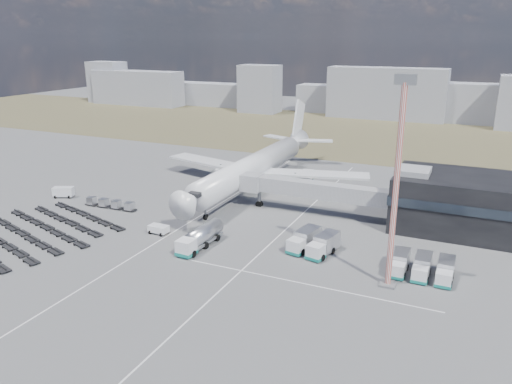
% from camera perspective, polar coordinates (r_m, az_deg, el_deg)
% --- Properties ---
extents(ground, '(420.00, 420.00, 0.00)m').
position_cam_1_polar(ground, '(89.77, -8.65, -4.94)').
color(ground, '#565659').
rests_on(ground, ground).
extents(grass_strip, '(420.00, 90.00, 0.01)m').
position_cam_1_polar(grass_strip, '(188.07, 9.91, 6.76)').
color(grass_strip, brown).
rests_on(grass_strip, ground).
extents(lane_markings, '(47.12, 110.00, 0.01)m').
position_cam_1_polar(lane_markings, '(87.60, -2.18, -5.32)').
color(lane_markings, silver).
rests_on(lane_markings, ground).
extents(terminal, '(30.40, 16.40, 11.00)m').
position_cam_1_polar(terminal, '(97.37, 24.23, -1.24)').
color(terminal, black).
rests_on(terminal, ground).
extents(jet_bridge, '(30.30, 3.80, 7.05)m').
position_cam_1_polar(jet_bridge, '(98.83, 5.50, 0.39)').
color(jet_bridge, '#939399').
rests_on(jet_bridge, ground).
extents(airliner, '(51.59, 64.53, 17.62)m').
position_cam_1_polar(airliner, '(115.13, -0.02, 3.04)').
color(airliner, silver).
rests_on(airliner, ground).
extents(skyline, '(297.28, 27.29, 21.44)m').
position_cam_1_polar(skyline, '(222.88, 12.90, 10.58)').
color(skyline, '#9496A2').
rests_on(skyline, ground).
extents(fuel_tanker, '(3.19, 10.91, 3.49)m').
position_cam_1_polar(fuel_tanker, '(83.94, -6.41, -5.18)').
color(fuel_tanker, silver).
rests_on(fuel_tanker, ground).
extents(pushback_tug, '(3.60, 2.12, 1.56)m').
position_cam_1_polar(pushback_tug, '(91.01, -11.07, -4.23)').
color(pushback_tug, silver).
rests_on(pushback_tug, ground).
extents(utility_van, '(4.77, 3.54, 2.32)m').
position_cam_1_polar(utility_van, '(116.97, -21.14, -0.03)').
color(utility_van, silver).
rests_on(utility_van, ground).
extents(catering_truck, '(3.32, 6.49, 2.86)m').
position_cam_1_polar(catering_truck, '(119.06, 5.73, 1.53)').
color(catering_truck, silver).
rests_on(catering_truck, ground).
extents(service_trucks_near, '(7.54, 8.49, 2.98)m').
position_cam_1_polar(service_trucks_near, '(82.30, 6.60, -5.75)').
color(service_trucks_near, silver).
rests_on(service_trucks_near, ground).
extents(service_trucks_far, '(8.74, 6.61, 2.65)m').
position_cam_1_polar(service_trucks_far, '(77.87, 18.44, -8.12)').
color(service_trucks_far, silver).
rests_on(service_trucks_far, ground).
extents(uld_row, '(12.04, 2.02, 1.66)m').
position_cam_1_polar(uld_row, '(106.53, -16.32, -1.28)').
color(uld_row, black).
rests_on(uld_row, ground).
extents(baggage_dollies, '(31.46, 29.13, 0.72)m').
position_cam_1_polar(baggage_dollies, '(98.88, -24.26, -3.99)').
color(baggage_dollies, black).
rests_on(baggage_dollies, ground).
extents(floodlight_mast, '(2.72, 2.26, 29.29)m').
position_cam_1_polar(floodlight_mast, '(68.97, 15.72, 0.64)').
color(floodlight_mast, '#AF2C1C').
rests_on(floodlight_mast, ground).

